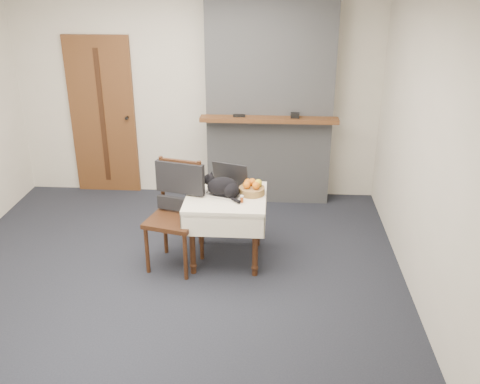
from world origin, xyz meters
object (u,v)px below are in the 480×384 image
at_px(door, 103,116).
at_px(laptop, 227,185).
at_px(fruit_basket, 252,188).
at_px(chair, 177,199).
at_px(pill_bottle, 242,199).
at_px(cat, 223,187).
at_px(cream_jar, 202,191).
at_px(side_table, 226,206).

bearing_deg(door, laptop, -43.02).
height_order(fruit_basket, chair, chair).
bearing_deg(door, pill_bottle, -44.42).
height_order(laptop, fruit_basket, laptop).
bearing_deg(cat, laptop, 103.23).
bearing_deg(pill_bottle, fruit_basket, 67.36).
bearing_deg(fruit_basket, door, 140.28).
height_order(cat, fruit_basket, cat).
bearing_deg(chair, fruit_basket, 24.96).
distance_m(door, cat, 2.41).
bearing_deg(cat, fruit_basket, 39.71).
relative_size(laptop, chair, 0.43).
bearing_deg(fruit_basket, cream_jar, -173.89).
distance_m(pill_bottle, chair, 0.64).
bearing_deg(side_table, cream_jar, 177.16).
distance_m(door, pill_bottle, 2.64).
relative_size(laptop, cream_jar, 6.59).
height_order(cream_jar, pill_bottle, pill_bottle).
bearing_deg(cream_jar, fruit_basket, 6.11).
height_order(cat, pill_bottle, cat).
relative_size(side_table, fruit_basket, 3.10).
height_order(cream_jar, fruit_basket, fruit_basket).
height_order(cat, chair, chair).
distance_m(laptop, cat, 0.11).
relative_size(laptop, fruit_basket, 1.80).
distance_m(side_table, laptop, 0.21).
distance_m(door, side_table, 2.44).
bearing_deg(door, chair, -54.78).
xyz_separation_m(side_table, fruit_basket, (0.25, 0.06, 0.17)).
bearing_deg(cat, cream_jar, -161.46).
distance_m(laptop, cream_jar, 0.26).
height_order(laptop, pill_bottle, laptop).
relative_size(cream_jar, fruit_basket, 0.27).
relative_size(side_table, chair, 0.73).
distance_m(door, chair, 2.18).
bearing_deg(side_table, door, 135.28).
xyz_separation_m(side_table, cream_jar, (-0.24, 0.01, 0.15)).
bearing_deg(chair, laptop, 34.12).
distance_m(cat, fruit_basket, 0.29).
bearing_deg(pill_bottle, side_table, 138.90).
relative_size(pill_bottle, fruit_basket, 0.28).
distance_m(cat, chair, 0.46).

